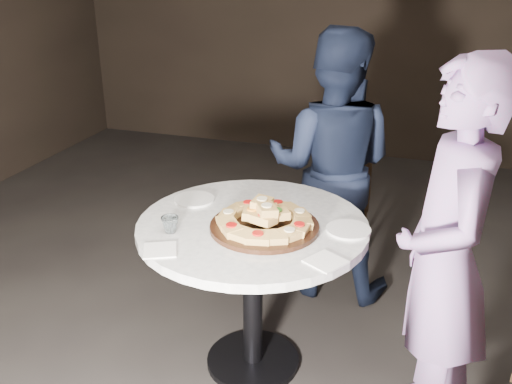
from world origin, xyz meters
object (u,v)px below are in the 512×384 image
table (253,251)px  diner_teal (444,262)px  chair_far (342,193)px  water_glass (170,225)px  focaccia_pile (265,218)px  diner_navy (331,166)px  serving_board (264,226)px

table → diner_teal: 0.86m
diner_teal → table: bearing=-110.5°
chair_far → diner_teal: diner_teal is taller
table → water_glass: 0.41m
focaccia_pile → diner_navy: bearing=82.0°
serving_board → diner_teal: diner_teal is taller
chair_far → diner_navy: bearing=84.0°
table → diner_navy: 0.88m
serving_board → diner_navy: (0.12, 0.89, -0.01)m
table → focaccia_pile: bearing=-32.0°
table → focaccia_pile: size_ratio=3.14×
focaccia_pile → diner_navy: size_ratio=0.28×
serving_board → diner_teal: bearing=-7.0°
water_glass → diner_navy: size_ratio=0.05×
diner_teal → water_glass: bearing=-97.8°
serving_board → diner_teal: (0.76, -0.09, 0.01)m
serving_board → chair_far: bearing=84.4°
diner_navy → water_glass: bearing=63.5°
water_glass → diner_navy: bearing=64.3°
water_glass → diner_navy: 1.17m
water_glass → chair_far: size_ratio=0.10×
table → diner_teal: (0.84, -0.14, 0.17)m
serving_board → diner_teal: 0.77m
serving_board → diner_navy: size_ratio=0.31×
table → chair_far: table is taller
water_glass → diner_teal: bearing=3.3°
diner_navy → diner_teal: diner_teal is taller
table → diner_teal: bearing=-9.4°
diner_navy → focaccia_pile: bearing=81.3°
table → diner_navy: size_ratio=0.86×
serving_board → chair_far: (0.13, 1.34, -0.36)m
diner_teal → chair_far: bearing=-167.2°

